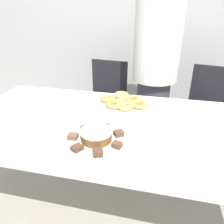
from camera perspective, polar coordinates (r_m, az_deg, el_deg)
ground_plane at (r=1.81m, az=1.29°, el=-24.34°), size 12.00×12.00×0.00m
wall_back at (r=2.73m, az=9.10°, el=23.62°), size 8.00×0.05×2.60m
table at (r=1.36m, az=1.58°, el=-5.57°), size 2.00×0.96×0.76m
person_standing at (r=2.01m, az=11.10°, el=9.59°), size 0.40×0.40×1.62m
office_chair_left at (r=2.37m, az=-1.89°, el=1.52°), size 0.49×0.49×0.88m
office_chair_right at (r=2.35m, az=23.30°, el=-0.97°), size 0.52×0.52×0.88m
plate_cake at (r=1.15m, az=-4.08°, el=-7.45°), size 0.34×0.34×0.01m
plate_donuts at (r=1.55m, az=3.00°, el=1.86°), size 0.39×0.39×0.01m
frosted_cake at (r=1.13m, az=-4.13°, el=-6.03°), size 0.16×0.16×0.06m
lamington_0 at (r=1.08m, az=1.34°, el=-8.56°), size 0.05×0.05×0.03m
lamington_1 at (r=1.18m, az=1.78°, el=-5.58°), size 0.06×0.06×0.03m
lamington_2 at (r=1.24m, az=-1.90°, el=-3.86°), size 0.05×0.05×0.02m
lamington_3 at (r=1.24m, az=-6.90°, el=-4.16°), size 0.07×0.07×0.02m
lamington_4 at (r=1.17m, az=-10.19°, el=-6.29°), size 0.06×0.05×0.03m
lamington_5 at (r=1.08m, az=-9.12°, el=-9.24°), size 0.06×0.07×0.02m
lamington_6 at (r=1.04m, az=-3.72°, el=-10.39°), size 0.06×0.07×0.03m
donut_0 at (r=1.55m, az=3.02°, el=2.55°), size 0.12×0.12×0.03m
donut_1 at (r=1.50m, az=0.66°, el=2.00°), size 0.12×0.12×0.04m
donut_2 at (r=1.48m, az=3.51°, el=1.56°), size 0.12×0.12×0.04m
donut_3 at (r=1.51m, az=7.06°, el=1.92°), size 0.12×0.12×0.03m
donut_4 at (r=1.59m, az=5.42°, el=3.26°), size 0.13×0.13×0.04m
donut_5 at (r=1.66m, az=2.46°, el=4.39°), size 0.11×0.11×0.04m
donut_6 at (r=1.60m, az=-1.06°, el=3.52°), size 0.12×0.12×0.04m
napkin at (r=1.38m, az=23.56°, el=-3.72°), size 0.13×0.12×0.01m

